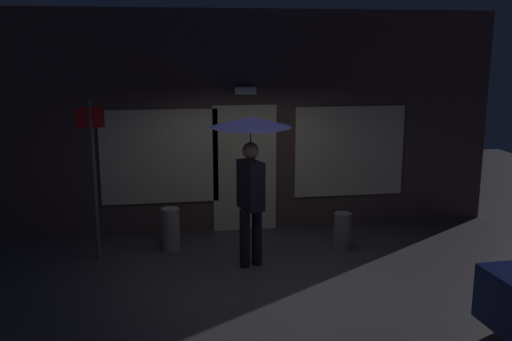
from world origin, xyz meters
name	(u,v)px	position (x,y,z in m)	size (l,w,h in m)	color
ground_plane	(266,276)	(0.00, 0.00, 0.00)	(18.00, 18.00, 0.00)	#423F44
building_facade	(244,123)	(0.01, 2.34, 1.87)	(8.91, 0.48, 3.79)	brown
person_with_umbrella	(251,153)	(-0.15, 0.45, 1.69)	(1.16, 1.16, 2.21)	black
street_sign_post	(94,171)	(-2.40, 1.07, 1.37)	(0.40, 0.07, 2.42)	#595B60
sidewalk_bollard	(171,229)	(-1.31, 1.32, 0.34)	(0.28, 0.28, 0.68)	#9E998E
sidewalk_bollard_2	(342,231)	(1.38, 0.91, 0.30)	(0.28, 0.28, 0.60)	slate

